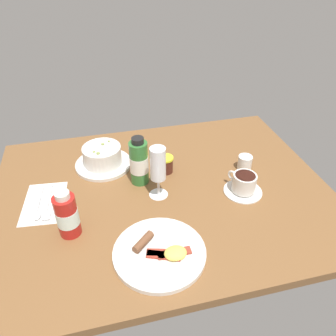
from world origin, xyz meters
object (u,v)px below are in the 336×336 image
object	(u,v)px
sauce_bottle_green	(139,162)
coffee_cup	(244,184)
cutlery_setting	(44,203)
porridge_bowl	(103,157)
breakfast_plate	(160,252)
jam_jar	(166,164)
creamer_jug	(245,162)
sauce_bottle_red	(67,215)
wine_glass	(158,166)

from	to	relation	value
sauce_bottle_green	coffee_cup	bearing A→B (deg)	156.81
cutlery_setting	porridge_bowl	bearing A→B (deg)	-140.53
cutlery_setting	breakfast_plate	xyz separation A→B (cm)	(-31.34, 28.31, 0.67)
cutlery_setting	jam_jar	bearing A→B (deg)	-169.67
jam_jar	breakfast_plate	size ratio (longest dim) A/B	0.25
coffee_cup	porridge_bowl	bearing A→B (deg)	-31.02
creamer_jug	sauce_bottle_red	world-z (taller)	sauce_bottle_red
sauce_bottle_green	breakfast_plate	world-z (taller)	sauce_bottle_green
cutlery_setting	wine_glass	size ratio (longest dim) A/B	1.17
wine_glass	sauce_bottle_red	size ratio (longest dim) A/B	1.21
porridge_bowl	sauce_bottle_green	xyz separation A→B (cm)	(-11.41, 12.38, 4.07)
coffee_cup	jam_jar	bearing A→B (deg)	-37.76
creamer_jug	sauce_bottle_green	world-z (taller)	sauce_bottle_green
creamer_jug	breakfast_plate	bearing A→B (deg)	38.96
wine_glass	sauce_bottle_green	bearing A→B (deg)	-61.50
porridge_bowl	breakfast_plate	world-z (taller)	porridge_bowl
jam_jar	breakfast_plate	distance (cm)	37.37
porridge_bowl	wine_glass	distance (cm)	27.39
cutlery_setting	breakfast_plate	bearing A→B (deg)	137.91
wine_glass	breakfast_plate	size ratio (longest dim) A/B	0.72
jam_jar	sauce_bottle_green	xyz separation A→B (cm)	(9.96, 3.33, 4.81)
sauce_bottle_red	porridge_bowl	bearing A→B (deg)	-110.90
wine_glass	sauce_bottle_red	xyz separation A→B (cm)	(27.87, 10.12, -4.66)
creamer_jug	sauce_bottle_green	xyz separation A→B (cm)	(37.83, -1.76, 5.18)
cutlery_setting	creamer_jug	size ratio (longest dim) A/B	3.58
creamer_jug	breakfast_plate	distance (cm)	49.00
creamer_jug	sauce_bottle_green	distance (cm)	38.22
porridge_bowl	creamer_jug	bearing A→B (deg)	163.98
porridge_bowl	wine_glass	size ratio (longest dim) A/B	1.13
jam_jar	porridge_bowl	bearing A→B (deg)	-22.95
coffee_cup	jam_jar	world-z (taller)	coffee_cup
sauce_bottle_green	wine_glass	bearing A→B (deg)	118.50
porridge_bowl	breakfast_plate	xyz separation A→B (cm)	(-11.17, 44.93, -2.92)
porridge_bowl	coffee_cup	bearing A→B (deg)	148.98
sauce_bottle_green	porridge_bowl	bearing A→B (deg)	-47.33
jam_jar	creamer_jug	bearing A→B (deg)	169.65
wine_glass	porridge_bowl	bearing A→B (deg)	-52.50
creamer_jug	jam_jar	distance (cm)	28.34
wine_glass	sauce_bottle_green	world-z (taller)	wine_glass
porridge_bowl	cutlery_setting	size ratio (longest dim) A/B	0.97
cutlery_setting	jam_jar	xyz separation A→B (cm)	(-41.54, -7.57, 2.85)
porridge_bowl	wine_glass	bearing A→B (deg)	127.50
porridge_bowl	breakfast_plate	size ratio (longest dim) A/B	0.81
cutlery_setting	wine_glass	world-z (taller)	wine_glass
porridge_bowl	cutlery_setting	bearing A→B (deg)	39.47
sauce_bottle_green	creamer_jug	bearing A→B (deg)	177.34
porridge_bowl	sauce_bottle_red	xyz separation A→B (cm)	(11.84, 31.00, 2.91)
coffee_cup	wine_glass	world-z (taller)	wine_glass
jam_jar	sauce_bottle_red	world-z (taller)	sauce_bottle_red
wine_glass	sauce_bottle_green	distance (cm)	10.30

